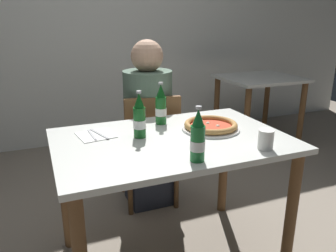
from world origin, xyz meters
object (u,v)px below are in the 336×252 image
object	(u,v)px
beer_bottle_left	(161,106)
paper_cup	(266,140)
dining_table_main	(172,158)
beer_bottle_center	(198,138)
pizza_margherita_near	(211,126)
dining_table_background	(259,92)
chair_behind_table	(150,144)
beer_bottle_right	(139,118)
diner_seated	(148,129)
napkin_with_cutlery	(96,135)

from	to	relation	value
beer_bottle_left	paper_cup	size ratio (longest dim) A/B	2.60
dining_table_main	beer_bottle_center	xyz separation A→B (m)	(-0.01, -0.31, 0.22)
pizza_margherita_near	dining_table_main	bearing A→B (deg)	-169.85
dining_table_background	chair_behind_table	bearing A→B (deg)	-153.04
beer_bottle_center	beer_bottle_right	size ratio (longest dim) A/B	1.00
pizza_margherita_near	beer_bottle_center	world-z (taller)	beer_bottle_center
beer_bottle_center	beer_bottle_left	bearing A→B (deg)	85.52
diner_seated	beer_bottle_left	world-z (taller)	diner_seated
paper_cup	napkin_with_cutlery	bearing A→B (deg)	145.33
paper_cup	pizza_margherita_near	bearing A→B (deg)	105.70
dining_table_main	dining_table_background	xyz separation A→B (m)	(1.58, 1.37, -0.04)
dining_table_main	beer_bottle_left	distance (m)	0.34
beer_bottle_center	napkin_with_cutlery	size ratio (longest dim) A/B	1.20
dining_table_main	diner_seated	bearing A→B (deg)	81.89
dining_table_background	beer_bottle_right	size ratio (longest dim) A/B	3.24
diner_seated	beer_bottle_right	distance (m)	0.69
pizza_margherita_near	beer_bottle_left	size ratio (longest dim) A/B	1.31
beer_bottle_right	paper_cup	distance (m)	0.64
dining_table_main	beer_bottle_right	bearing A→B (deg)	153.53
paper_cup	diner_seated	bearing A→B (deg)	105.08
beer_bottle_right	beer_bottle_center	bearing A→B (deg)	-69.71
chair_behind_table	dining_table_background	size ratio (longest dim) A/B	1.06
dining_table_main	dining_table_background	world-z (taller)	same
dining_table_background	beer_bottle_left	xyz separation A→B (m)	(-1.54, -1.12, 0.26)
beer_bottle_right	napkin_with_cutlery	xyz separation A→B (m)	(-0.21, 0.11, -0.10)
diner_seated	pizza_margherita_near	size ratio (longest dim) A/B	3.75
pizza_margherita_near	chair_behind_table	bearing A→B (deg)	106.70
chair_behind_table	dining_table_background	bearing A→B (deg)	-146.67
dining_table_main	pizza_margherita_near	world-z (taller)	pizza_margherita_near
dining_table_main	diner_seated	world-z (taller)	diner_seated
beer_bottle_right	beer_bottle_left	bearing A→B (deg)	43.68
diner_seated	beer_bottle_left	xyz separation A→B (m)	(-0.06, -0.41, 0.27)
diner_seated	dining_table_background	xyz separation A→B (m)	(1.48, 0.71, 0.01)
beer_bottle_left	beer_bottle_right	world-z (taller)	same
dining_table_main	napkin_with_cutlery	xyz separation A→B (m)	(-0.36, 0.19, 0.12)
dining_table_main	beer_bottle_left	xyz separation A→B (m)	(0.04, 0.25, 0.22)
chair_behind_table	beer_bottle_right	world-z (taller)	beer_bottle_right
beer_bottle_left	napkin_with_cutlery	distance (m)	0.41
dining_table_main	chair_behind_table	world-z (taller)	chair_behind_table
dining_table_main	beer_bottle_center	size ratio (longest dim) A/B	4.86
diner_seated	pizza_margherita_near	distance (m)	0.66
diner_seated	beer_bottle_right	bearing A→B (deg)	-112.54
diner_seated	beer_bottle_right	world-z (taller)	diner_seated
pizza_margherita_near	beer_bottle_right	world-z (taller)	beer_bottle_right
chair_behind_table	diner_seated	bearing A→B (deg)	-92.52
dining_table_background	pizza_margherita_near	size ratio (longest dim) A/B	2.48
beer_bottle_left	paper_cup	distance (m)	0.65
dining_table_main	paper_cup	distance (m)	0.50
chair_behind_table	pizza_margherita_near	size ratio (longest dim) A/B	2.63
beer_bottle_center	napkin_with_cutlery	xyz separation A→B (m)	(-0.35, 0.49, -0.10)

